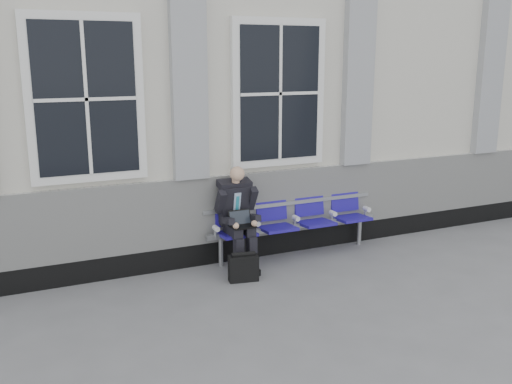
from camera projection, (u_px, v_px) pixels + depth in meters
name	position (u px, v px, depth m)	size (l,w,h in m)	color
ground	(305.00, 295.00, 6.70)	(70.00, 70.00, 0.00)	slate
station_building	(203.00, 89.00, 9.25)	(14.40, 4.40, 4.49)	beige
bench	(293.00, 217.00, 7.96)	(2.60, 0.47, 0.91)	#9EA0A3
businessman	(237.00, 213.00, 7.44)	(0.53, 0.71, 1.36)	black
briefcase	(243.00, 268.00, 7.08)	(0.39, 0.22, 0.38)	black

